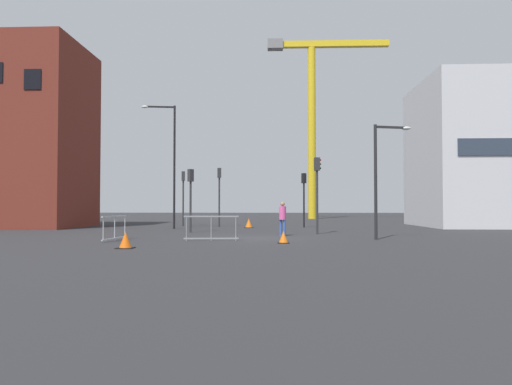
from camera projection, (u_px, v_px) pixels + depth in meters
ground at (253, 238)px, 21.66m from camera, size 160.00×160.00×0.00m
brick_building at (24, 136)px, 32.74m from camera, size 8.26×7.15×12.84m
office_block at (503, 154)px, 34.01m from camera, size 11.98×9.15×10.64m
construction_crane at (313, 101)px, 54.05m from camera, size 14.10×1.21×20.97m
streetlamp_tall at (170, 156)px, 30.50m from camera, size 2.21×0.49×8.13m
streetlamp_short at (381, 169)px, 20.79m from camera, size 1.75×0.54×5.16m
traffic_light_far at (219, 188)px, 33.38m from camera, size 0.31×0.39×4.23m
traffic_light_near at (191, 190)px, 26.29m from camera, size 0.36×0.37×3.59m
traffic_light_verge at (317, 183)px, 24.79m from camera, size 0.39×0.28×4.09m
traffic_light_crosswalk at (304, 191)px, 32.49m from camera, size 0.36×0.38×3.80m
traffic_light_island at (183, 189)px, 34.76m from camera, size 0.30×0.39×4.09m
pedestrian_walking at (283, 216)px, 23.23m from camera, size 0.34×0.34×1.70m
safety_barrier_front at (115, 228)px, 19.97m from camera, size 0.27×2.39×1.08m
safety_barrier_rear at (211, 228)px, 19.94m from camera, size 2.36×0.23×1.08m
traffic_cone_orange at (125, 241)px, 16.39m from camera, size 0.58×0.58×0.59m
traffic_cone_by_barrier at (283, 238)px, 18.68m from camera, size 0.49×0.49×0.49m
traffic_cone_on_verge at (249, 223)px, 31.94m from camera, size 0.63×0.63×0.64m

